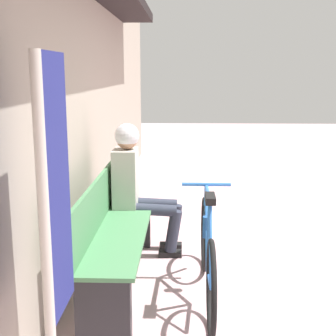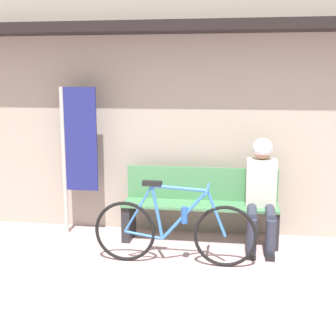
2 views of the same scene
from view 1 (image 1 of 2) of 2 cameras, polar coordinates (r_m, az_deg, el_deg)
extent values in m
cube|color=#9E9384|center=(4.00, -12.23, 9.58)|extent=(12.00, 0.12, 3.20)
cube|color=#477F51|center=(3.85, -5.81, -7.71)|extent=(1.82, 0.42, 0.03)
cube|color=#477F51|center=(3.81, -8.79, -4.57)|extent=(1.82, 0.03, 0.40)
cube|color=#232326|center=(3.16, -7.87, -16.90)|extent=(0.10, 0.36, 0.44)
cube|color=#232326|center=(4.73, -4.36, -6.95)|extent=(0.10, 0.36, 0.44)
torus|color=black|center=(3.19, 5.29, -14.41)|extent=(0.65, 0.04, 0.65)
torus|color=black|center=(4.16, 4.46, -8.01)|extent=(0.65, 0.04, 0.65)
cylinder|color=blue|center=(3.57, 4.90, -3.15)|extent=(0.57, 0.03, 0.07)
cylinder|color=blue|center=(3.70, 4.79, -7.18)|extent=(0.49, 0.03, 0.56)
cylinder|color=blue|center=(3.42, 5.02, -8.47)|extent=(0.14, 0.03, 0.57)
cylinder|color=blue|center=(3.38, 5.08, -13.37)|extent=(0.41, 0.03, 0.09)
cylinder|color=blue|center=(3.23, 5.22, -9.20)|extent=(0.32, 0.02, 0.52)
cylinder|color=blue|center=(4.00, 4.57, -5.27)|extent=(0.22, 0.03, 0.49)
cube|color=black|center=(3.28, 5.17, -3.72)|extent=(0.20, 0.07, 0.05)
cylinder|color=blue|center=(3.84, 4.69, -2.01)|extent=(0.03, 0.40, 0.03)
cylinder|color=#235199|center=(3.70, 4.79, -7.18)|extent=(0.07, 0.07, 0.17)
cylinder|color=#2D3342|center=(4.39, -1.86, -5.11)|extent=(0.11, 0.45, 0.13)
cylinder|color=#2D3342|center=(4.45, 0.66, -7.70)|extent=(0.11, 0.17, 0.41)
cube|color=black|center=(4.53, 0.27, -10.38)|extent=(0.10, 0.22, 0.06)
cylinder|color=#2D3342|center=(4.58, -1.70, -4.39)|extent=(0.11, 0.45, 0.13)
cylinder|color=#2D3342|center=(4.64, 0.72, -6.88)|extent=(0.11, 0.17, 0.41)
cube|color=black|center=(4.71, 0.34, -9.47)|extent=(0.10, 0.22, 0.06)
cube|color=#B7B2A8|center=(4.44, -5.20, -1.19)|extent=(0.34, 0.22, 0.54)
sphere|color=#9E7556|center=(4.37, -5.03, 3.57)|extent=(0.20, 0.20, 0.20)
sphere|color=silver|center=(4.37, -5.04, 3.96)|extent=(0.23, 0.23, 0.23)
cylinder|color=#B7B2A8|center=(2.16, -14.60, -10.97)|extent=(0.05, 0.05, 1.82)
cube|color=navy|center=(2.28, -13.38, -2.29)|extent=(0.40, 0.02, 1.26)
camera|label=2|loc=(6.26, 52.80, 9.01)|focal=50.00mm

